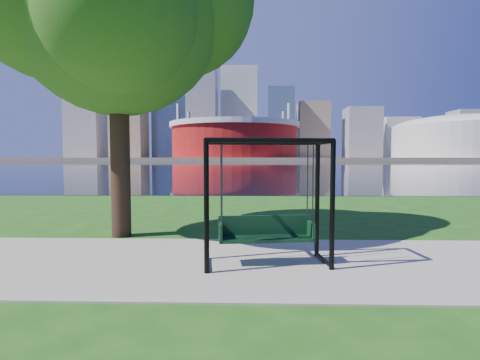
{
  "coord_description": "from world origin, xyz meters",
  "views": [
    {
      "loc": [
        0.31,
        -7.49,
        2.01
      ],
      "look_at": [
        0.1,
        0.0,
        1.56
      ],
      "focal_mm": 28.0,
      "sensor_mm": 36.0,
      "label": 1
    }
  ],
  "objects": [
    {
      "name": "river",
      "position": [
        0.0,
        102.0,
        0.01
      ],
      "size": [
        900.0,
        180.0,
        0.02
      ],
      "primitive_type": "cube",
      "color": "black",
      "rests_on": "ground"
    },
    {
      "name": "swing",
      "position": [
        0.6,
        -0.57,
        1.14
      ],
      "size": [
        2.4,
        1.26,
        2.35
      ],
      "rotation": [
        0.0,
        0.0,
        0.12
      ],
      "color": "black",
      "rests_on": "ground"
    },
    {
      "name": "path",
      "position": [
        0.0,
        -0.5,
        0.01
      ],
      "size": [
        120.0,
        4.0,
        0.03
      ],
      "primitive_type": "cube",
      "color": "#9E937F",
      "rests_on": "ground"
    },
    {
      "name": "park_tree",
      "position": [
        -3.05,
        1.97,
        5.86
      ],
      "size": [
        6.79,
        6.14,
        8.44
      ],
      "color": "black",
      "rests_on": "ground"
    },
    {
      "name": "ground",
      "position": [
        0.0,
        0.0,
        0.0
      ],
      "size": [
        900.0,
        900.0,
        0.0
      ],
      "primitive_type": "plane",
      "color": "#1E5114",
      "rests_on": "ground"
    },
    {
      "name": "far_bank",
      "position": [
        0.0,
        306.0,
        1.0
      ],
      "size": [
        900.0,
        228.0,
        2.0
      ],
      "primitive_type": "cube",
      "color": "#937F60",
      "rests_on": "ground"
    },
    {
      "name": "arena",
      "position": [
        135.0,
        235.0,
        15.87
      ],
      "size": [
        84.0,
        84.0,
        26.56
      ],
      "color": "beige",
      "rests_on": "far_bank"
    },
    {
      "name": "skyline",
      "position": [
        -4.27,
        319.39,
        35.89
      ],
      "size": [
        392.0,
        66.0,
        96.5
      ],
      "color": "gray",
      "rests_on": "far_bank"
    },
    {
      "name": "stadium",
      "position": [
        -10.0,
        235.0,
        14.23
      ],
      "size": [
        83.0,
        83.0,
        32.0
      ],
      "color": "maroon",
      "rests_on": "far_bank"
    }
  ]
}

